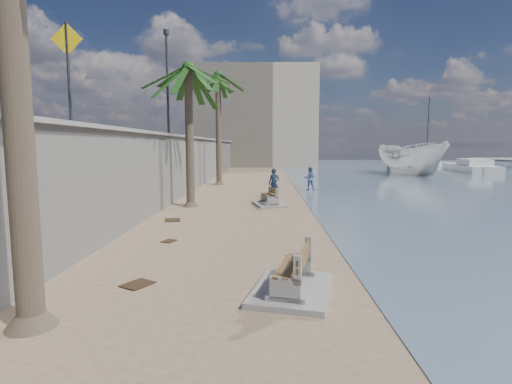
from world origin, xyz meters
name	(u,v)px	position (x,y,z in m)	size (l,w,h in m)	color
ground_plane	(271,283)	(0.00, 0.00, 0.00)	(140.00, 140.00, 0.00)	#93765A
seawall	(195,163)	(-5.20, 20.00, 1.75)	(0.45, 70.00, 3.50)	gray
wall_cap	(195,138)	(-5.20, 20.00, 3.55)	(0.80, 70.00, 0.12)	gray
end_building	(253,119)	(-2.00, 52.00, 7.00)	(18.00, 12.00, 14.00)	#B7AA93
bench_near	(292,274)	(0.43, -0.57, 0.40)	(1.96, 2.49, 0.92)	gray
bench_far	(269,198)	(0.06, 11.47, 0.38)	(1.82, 2.32, 0.86)	gray
palm_mid	(188,69)	(-3.84, 11.03, 6.64)	(5.00, 5.00, 7.63)	brown
palm_back	(218,76)	(-3.73, 22.09, 8.16)	(5.00, 5.00, 9.20)	brown
pedestrian_sign	(68,58)	(-5.00, 1.50, 5.15)	(0.78, 0.07, 2.40)	#2D2D33
streetlight	(167,73)	(-5.10, 12.00, 6.64)	(0.28, 0.28, 5.12)	#2D2D33
person_a	(274,181)	(0.35, 14.29, 0.97)	(0.70, 0.48, 1.95)	#15233C
person_b	(310,177)	(2.84, 18.41, 0.88)	(0.85, 0.66, 1.76)	#5168A9
boat_cruiser	(412,157)	(14.95, 33.24, 1.80)	(3.74, 3.85, 4.39)	silver
yacht_near	(470,168)	(23.82, 38.92, 0.35)	(11.25, 3.15, 1.50)	silver
yacht_far	(406,166)	(18.06, 43.82, 0.35)	(8.16, 2.29, 1.50)	silver
sailboat_west	(426,164)	(23.02, 49.68, 0.32)	(7.73, 4.71, 9.97)	silver
debris_b	(138,284)	(-2.90, -0.21, 0.01)	(0.63, 0.50, 0.03)	#382616
debris_c	(172,220)	(-3.89, 7.29, 0.01)	(0.76, 0.61, 0.03)	#382616
debris_d	(169,241)	(-3.17, 3.73, 0.01)	(0.44, 0.35, 0.03)	#382616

